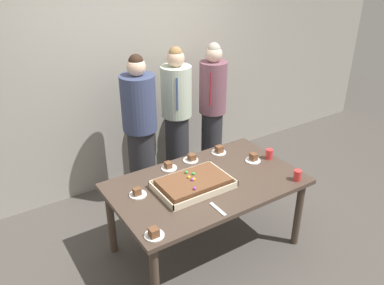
{
  "coord_description": "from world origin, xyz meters",
  "views": [
    {
      "loc": [
        -1.75,
        -2.47,
        2.68
      ],
      "look_at": [
        -0.06,
        0.15,
        1.1
      ],
      "focal_mm": 37.25,
      "sensor_mm": 36.0,
      "label": 1
    }
  ],
  "objects_px": {
    "plated_slice_center_back": "(191,159)",
    "person_green_shirt_behind": "(140,132)",
    "plated_slice_near_right": "(219,151)",
    "drink_cup_middle": "(297,175)",
    "person_serving_front": "(177,117)",
    "plated_slice_near_left": "(154,234)",
    "person_striped_tie_right": "(212,109)",
    "party_table": "(206,190)",
    "drink_cup_nearest": "(269,154)",
    "plated_slice_center_front": "(169,167)",
    "plated_slice_far_right": "(253,158)",
    "cake_server_utensil": "(218,209)",
    "plated_slice_far_left": "(137,193)",
    "sheet_cake": "(193,183)"
  },
  "relations": [
    {
      "from": "plated_slice_center_front",
      "to": "drink_cup_nearest",
      "type": "bearing_deg",
      "value": -21.49
    },
    {
      "from": "plated_slice_center_back",
      "to": "plated_slice_center_front",
      "type": "bearing_deg",
      "value": -177.82
    },
    {
      "from": "plated_slice_near_right",
      "to": "drink_cup_nearest",
      "type": "relative_size",
      "value": 1.5
    },
    {
      "from": "plated_slice_near_right",
      "to": "plated_slice_far_right",
      "type": "relative_size",
      "value": 1.0
    },
    {
      "from": "drink_cup_nearest",
      "to": "person_serving_front",
      "type": "bearing_deg",
      "value": 107.96
    },
    {
      "from": "party_table",
      "to": "plated_slice_far_right",
      "type": "bearing_deg",
      "value": 6.37
    },
    {
      "from": "person_serving_front",
      "to": "person_green_shirt_behind",
      "type": "relative_size",
      "value": 0.98
    },
    {
      "from": "party_table",
      "to": "plated_slice_center_back",
      "type": "relative_size",
      "value": 11.38
    },
    {
      "from": "plated_slice_near_left",
      "to": "cake_server_utensil",
      "type": "height_order",
      "value": "plated_slice_near_left"
    },
    {
      "from": "person_serving_front",
      "to": "plated_slice_near_left",
      "type": "bearing_deg",
      "value": -11.26
    },
    {
      "from": "party_table",
      "to": "drink_cup_middle",
      "type": "height_order",
      "value": "drink_cup_middle"
    },
    {
      "from": "plated_slice_far_right",
      "to": "cake_server_utensil",
      "type": "relative_size",
      "value": 0.75
    },
    {
      "from": "drink_cup_middle",
      "to": "person_striped_tie_right",
      "type": "height_order",
      "value": "person_striped_tie_right"
    },
    {
      "from": "person_striped_tie_right",
      "to": "person_green_shirt_behind",
      "type": "bearing_deg",
      "value": -41.25
    },
    {
      "from": "plated_slice_far_right",
      "to": "person_striped_tie_right",
      "type": "height_order",
      "value": "person_striped_tie_right"
    },
    {
      "from": "person_green_shirt_behind",
      "to": "party_table",
      "type": "bearing_deg",
      "value": 8.22
    },
    {
      "from": "drink_cup_nearest",
      "to": "person_green_shirt_behind",
      "type": "bearing_deg",
      "value": 132.4
    },
    {
      "from": "cake_server_utensil",
      "to": "person_green_shirt_behind",
      "type": "relative_size",
      "value": 0.12
    },
    {
      "from": "plated_slice_center_back",
      "to": "cake_server_utensil",
      "type": "distance_m",
      "value": 0.82
    },
    {
      "from": "plated_slice_near_left",
      "to": "drink_cup_nearest",
      "type": "xyz_separation_m",
      "value": [
        1.51,
        0.42,
        0.02
      ]
    },
    {
      "from": "cake_server_utensil",
      "to": "drink_cup_middle",
      "type": "bearing_deg",
      "value": -2.08
    },
    {
      "from": "drink_cup_middle",
      "to": "person_green_shirt_behind",
      "type": "xyz_separation_m",
      "value": [
        -0.85,
        1.44,
        0.08
      ]
    },
    {
      "from": "plated_slice_near_right",
      "to": "plated_slice_near_left",
      "type": "bearing_deg",
      "value": -146.09
    },
    {
      "from": "plated_slice_near_left",
      "to": "cake_server_utensil",
      "type": "bearing_deg",
      "value": 1.31
    },
    {
      "from": "person_striped_tie_right",
      "to": "plated_slice_center_front",
      "type": "bearing_deg",
      "value": -12.43
    },
    {
      "from": "plated_slice_near_left",
      "to": "person_green_shirt_behind",
      "type": "relative_size",
      "value": 0.09
    },
    {
      "from": "drink_cup_middle",
      "to": "person_striped_tie_right",
      "type": "xyz_separation_m",
      "value": [
        0.17,
        1.57,
        0.07
      ]
    },
    {
      "from": "plated_slice_far_right",
      "to": "plated_slice_center_back",
      "type": "xyz_separation_m",
      "value": [
        -0.51,
        0.33,
        -0.0
      ]
    },
    {
      "from": "party_table",
      "to": "plated_slice_center_back",
      "type": "xyz_separation_m",
      "value": [
        0.09,
        0.4,
        0.11
      ]
    },
    {
      "from": "sheet_cake",
      "to": "person_striped_tie_right",
      "type": "xyz_separation_m",
      "value": [
        1.03,
        1.16,
        0.08
      ]
    },
    {
      "from": "plated_slice_near_right",
      "to": "sheet_cake",
      "type": "bearing_deg",
      "value": -145.49
    },
    {
      "from": "party_table",
      "to": "plated_slice_near_right",
      "type": "bearing_deg",
      "value": 42.42
    },
    {
      "from": "sheet_cake",
      "to": "plated_slice_center_front",
      "type": "height_order",
      "value": "sheet_cake"
    },
    {
      "from": "plated_slice_center_back",
      "to": "person_green_shirt_behind",
      "type": "relative_size",
      "value": 0.09
    },
    {
      "from": "sheet_cake",
      "to": "plated_slice_near_right",
      "type": "bearing_deg",
      "value": 34.51
    },
    {
      "from": "plated_slice_near_right",
      "to": "drink_cup_middle",
      "type": "distance_m",
      "value": 0.85
    },
    {
      "from": "plated_slice_center_front",
      "to": "sheet_cake",
      "type": "bearing_deg",
      "value": -86.97
    },
    {
      "from": "drink_cup_nearest",
      "to": "person_striped_tie_right",
      "type": "height_order",
      "value": "person_striped_tie_right"
    },
    {
      "from": "plated_slice_far_left",
      "to": "person_serving_front",
      "type": "xyz_separation_m",
      "value": [
        1.01,
        1.03,
        0.1
      ]
    },
    {
      "from": "plated_slice_far_right",
      "to": "plated_slice_center_front",
      "type": "xyz_separation_m",
      "value": [
        -0.77,
        0.32,
        -0.01
      ]
    },
    {
      "from": "person_striped_tie_right",
      "to": "drink_cup_nearest",
      "type": "bearing_deg",
      "value": 35.85
    },
    {
      "from": "plated_slice_near_right",
      "to": "plated_slice_far_right",
      "type": "height_order",
      "value": "same"
    },
    {
      "from": "party_table",
      "to": "drink_cup_nearest",
      "type": "distance_m",
      "value": 0.78
    },
    {
      "from": "plated_slice_far_left",
      "to": "sheet_cake",
      "type": "bearing_deg",
      "value": -18.02
    },
    {
      "from": "drink_cup_nearest",
      "to": "cake_server_utensil",
      "type": "xyz_separation_m",
      "value": [
        -0.92,
        -0.41,
        -0.05
      ]
    },
    {
      "from": "plated_slice_near_left",
      "to": "person_striped_tie_right",
      "type": "height_order",
      "value": "person_striped_tie_right"
    },
    {
      "from": "plated_slice_far_left",
      "to": "drink_cup_middle",
      "type": "relative_size",
      "value": 1.5
    },
    {
      "from": "party_table",
      "to": "plated_slice_far_right",
      "type": "relative_size",
      "value": 11.38
    },
    {
      "from": "sheet_cake",
      "to": "cake_server_utensil",
      "type": "xyz_separation_m",
      "value": [
        -0.01,
        -0.38,
        -0.04
      ]
    },
    {
      "from": "plated_slice_far_right",
      "to": "person_green_shirt_behind",
      "type": "bearing_deg",
      "value": 128.14
    }
  ]
}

